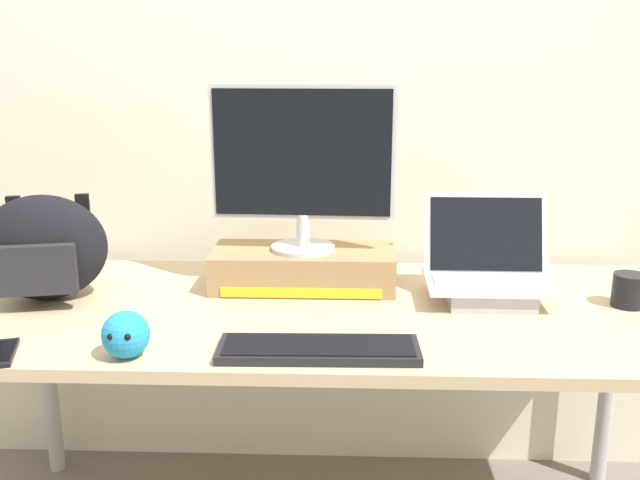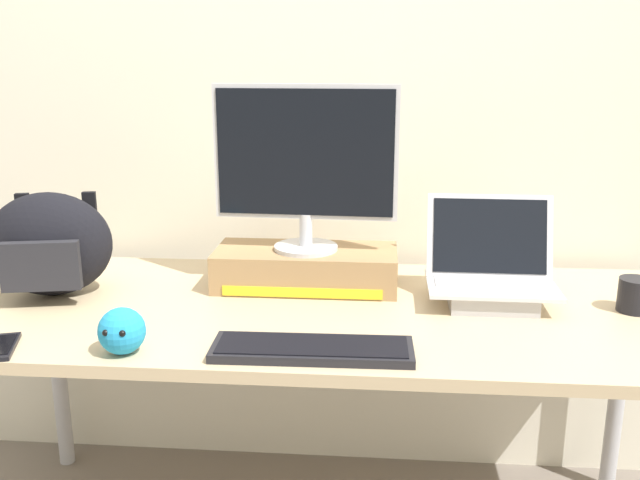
# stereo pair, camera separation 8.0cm
# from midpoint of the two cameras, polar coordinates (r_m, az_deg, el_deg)

# --- Properties ---
(back_wall) EXTENTS (7.00, 0.10, 2.60)m
(back_wall) POSITION_cam_midpoint_polar(r_m,az_deg,el_deg) (2.21, 2.18, 13.43)
(back_wall) COLOR silver
(back_wall) RESTS_ON ground
(desk) EXTENTS (1.93, 0.79, 0.72)m
(desk) POSITION_cam_midpoint_polar(r_m,az_deg,el_deg) (1.85, 1.25, -7.29)
(desk) COLOR tan
(desk) RESTS_ON ground
(toner_box_yellow) EXTENTS (0.51, 0.23, 0.11)m
(toner_box_yellow) POSITION_cam_midpoint_polar(r_m,az_deg,el_deg) (1.97, 0.01, -2.30)
(toner_box_yellow) COLOR #9E7A51
(toner_box_yellow) RESTS_ON desk
(desktop_monitor) EXTENTS (0.50, 0.18, 0.45)m
(desktop_monitor) POSITION_cam_midpoint_polar(r_m,az_deg,el_deg) (1.90, 0.01, 6.31)
(desktop_monitor) COLOR silver
(desktop_monitor) RESTS_ON toner_box_yellow
(open_laptop) EXTENTS (0.33, 0.23, 0.27)m
(open_laptop) POSITION_cam_midpoint_polar(r_m,az_deg,el_deg) (1.90, 14.95, -3.35)
(open_laptop) COLOR #ADADB2
(open_laptop) RESTS_ON desk
(external_keyboard) EXTENTS (0.45, 0.15, 0.02)m
(external_keyboard) POSITION_cam_midpoint_polar(r_m,az_deg,el_deg) (1.55, 0.87, -8.93)
(external_keyboard) COLOR black
(external_keyboard) RESTS_ON desk
(messenger_backpack) EXTENTS (0.36, 0.28, 0.28)m
(messenger_backpack) POSITION_cam_midpoint_polar(r_m,az_deg,el_deg) (1.99, -20.19, -0.38)
(messenger_backpack) COLOR black
(messenger_backpack) RESTS_ON desk
(coffee_mug) EXTENTS (0.13, 0.09, 0.09)m
(coffee_mug) POSITION_cam_midpoint_polar(r_m,az_deg,el_deg) (1.97, 25.55, -4.09)
(coffee_mug) COLOR black
(coffee_mug) RESTS_ON desk
(plush_toy) EXTENTS (0.10, 0.10, 0.10)m
(plush_toy) POSITION_cam_midpoint_polar(r_m,az_deg,el_deg) (1.58, -14.52, -7.22)
(plush_toy) COLOR #2393CC
(plush_toy) RESTS_ON desk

